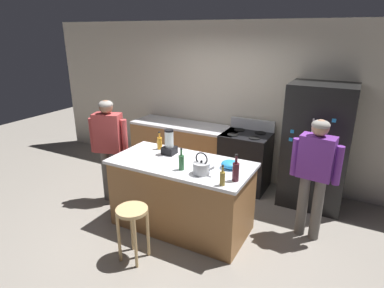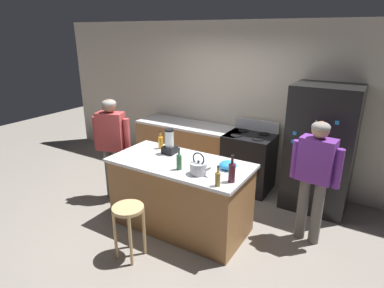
# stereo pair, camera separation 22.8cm
# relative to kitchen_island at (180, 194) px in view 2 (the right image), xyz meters

# --- Properties ---
(ground_plane) EXTENTS (14.00, 14.00, 0.00)m
(ground_plane) POSITION_rel_kitchen_island_xyz_m (0.00, 0.00, -0.47)
(ground_plane) COLOR gray
(back_wall) EXTENTS (8.00, 0.10, 2.70)m
(back_wall) POSITION_rel_kitchen_island_xyz_m (0.00, 1.95, 0.88)
(back_wall) COLOR beige
(back_wall) RESTS_ON ground_plane
(kitchen_island) EXTENTS (1.83, 0.89, 0.95)m
(kitchen_island) POSITION_rel_kitchen_island_xyz_m (0.00, 0.00, 0.00)
(kitchen_island) COLOR #9E6B3D
(kitchen_island) RESTS_ON ground_plane
(back_counter_run) EXTENTS (2.00, 0.64, 0.95)m
(back_counter_run) POSITION_rel_kitchen_island_xyz_m (-0.80, 1.55, -0.00)
(back_counter_run) COLOR #9E6B3D
(back_counter_run) RESTS_ON ground_plane
(refrigerator) EXTENTS (0.90, 0.73, 1.84)m
(refrigerator) POSITION_rel_kitchen_island_xyz_m (1.43, 1.50, 0.45)
(refrigerator) COLOR black
(refrigerator) RESTS_ON ground_plane
(stove_range) EXTENTS (0.76, 0.65, 1.13)m
(stove_range) POSITION_rel_kitchen_island_xyz_m (0.35, 1.52, 0.01)
(stove_range) COLOR black
(stove_range) RESTS_ON ground_plane
(person_by_island_left) EXTENTS (0.59, 0.33, 1.59)m
(person_by_island_left) POSITION_rel_kitchen_island_xyz_m (-1.32, 0.14, 0.49)
(person_by_island_left) COLOR #66605B
(person_by_island_left) RESTS_ON ground_plane
(person_by_sink_right) EXTENTS (0.60, 0.26, 1.56)m
(person_by_sink_right) POSITION_rel_kitchen_island_xyz_m (1.54, 0.57, 0.47)
(person_by_sink_right) COLOR #66605B
(person_by_sink_right) RESTS_ON ground_plane
(bar_stool) EXTENTS (0.36, 0.36, 0.66)m
(bar_stool) POSITION_rel_kitchen_island_xyz_m (-0.16, -0.84, 0.04)
(bar_stool) COLOR tan
(bar_stool) RESTS_ON ground_plane
(blender_appliance) EXTENTS (0.17, 0.17, 0.34)m
(blender_appliance) POSITION_rel_kitchen_island_xyz_m (-0.28, 0.18, 0.62)
(blender_appliance) COLOR black
(blender_appliance) RESTS_ON kitchen_island
(bottle_soda) EXTENTS (0.07, 0.07, 0.26)m
(bottle_soda) POSITION_rel_kitchen_island_xyz_m (-0.51, 0.28, 0.56)
(bottle_soda) COLOR orange
(bottle_soda) RESTS_ON kitchen_island
(bottle_olive_oil) EXTENTS (0.07, 0.07, 0.28)m
(bottle_olive_oil) POSITION_rel_kitchen_island_xyz_m (0.13, -0.21, 0.57)
(bottle_olive_oil) COLOR #2D6638
(bottle_olive_oil) RESTS_ON kitchen_island
(bottle_vinegar) EXTENTS (0.06, 0.06, 0.24)m
(bottle_vinegar) POSITION_rel_kitchen_island_xyz_m (0.72, -0.36, 0.56)
(bottle_vinegar) COLOR olive
(bottle_vinegar) RESTS_ON kitchen_island
(bottle_wine) EXTENTS (0.08, 0.08, 0.32)m
(bottle_wine) POSITION_rel_kitchen_island_xyz_m (0.81, -0.19, 0.59)
(bottle_wine) COLOR #471923
(bottle_wine) RESTS_ON kitchen_island
(mixing_bowl) EXTENTS (0.22, 0.22, 0.10)m
(mixing_bowl) POSITION_rel_kitchen_island_xyz_m (0.62, 0.11, 0.52)
(mixing_bowl) COLOR #268CD8
(mixing_bowl) RESTS_ON kitchen_island
(tea_kettle) EXTENTS (0.28, 0.20, 0.27)m
(tea_kettle) POSITION_rel_kitchen_island_xyz_m (0.39, -0.20, 0.55)
(tea_kettle) COLOR #B7BABF
(tea_kettle) RESTS_ON kitchen_island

